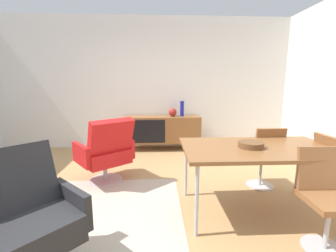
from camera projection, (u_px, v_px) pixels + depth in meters
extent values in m
plane|color=tan|center=(134.00, 205.00, 2.65)|extent=(8.32, 8.32, 0.00)
cube|color=white|center=(144.00, 84.00, 4.94)|extent=(6.80, 0.12, 2.80)
cube|color=brown|center=(162.00, 129.00, 4.84)|extent=(1.60, 0.44, 0.56)
cube|color=black|center=(148.00, 132.00, 4.61)|extent=(0.70, 0.01, 0.48)
cylinder|color=brown|center=(127.00, 148.00, 4.71)|extent=(0.03, 0.03, 0.16)
cylinder|color=brown|center=(198.00, 147.00, 4.78)|extent=(0.03, 0.03, 0.16)
cylinder|color=brown|center=(129.00, 144.00, 5.04)|extent=(0.03, 0.03, 0.16)
cylinder|color=brown|center=(195.00, 143.00, 5.11)|extent=(0.03, 0.03, 0.16)
cylinder|color=navy|center=(182.00, 109.00, 4.78)|extent=(0.08, 0.08, 0.32)
ellipsoid|color=maroon|center=(173.00, 112.00, 4.79)|extent=(0.17, 0.17, 0.17)
cube|color=brown|center=(258.00, 148.00, 2.40)|extent=(1.60, 0.90, 0.04)
cylinder|color=#B7B7BC|center=(197.00, 201.00, 2.05)|extent=(0.04, 0.04, 0.70)
cylinder|color=#B7B7BC|center=(186.00, 169.00, 2.81)|extent=(0.04, 0.04, 0.70)
cylinder|color=#B7B7BC|center=(298.00, 167.00, 2.88)|extent=(0.04, 0.04, 0.70)
cylinder|color=brown|center=(251.00, 145.00, 2.36)|extent=(0.26, 0.26, 0.06)
cube|color=brown|center=(331.00, 201.00, 1.86)|extent=(0.41, 0.41, 0.05)
cube|color=brown|center=(319.00, 168.00, 1.99)|extent=(0.38, 0.10, 0.38)
cylinder|color=#B7B7BC|center=(327.00, 227.00, 1.90)|extent=(0.04, 0.04, 0.42)
cylinder|color=#B7B7BC|center=(324.00, 249.00, 1.94)|extent=(0.36, 0.36, 0.01)
cube|color=brown|center=(328.00, 153.00, 2.44)|extent=(0.09, 0.38, 0.38)
cylinder|color=#B7B7BC|center=(335.00, 208.00, 2.57)|extent=(0.36, 0.36, 0.01)
cube|color=brown|center=(262.00, 155.00, 3.07)|extent=(0.40, 0.40, 0.05)
cube|color=brown|center=(270.00, 143.00, 2.86)|extent=(0.38, 0.09, 0.38)
cylinder|color=#B7B7BC|center=(261.00, 171.00, 3.12)|extent=(0.04, 0.04, 0.42)
cylinder|color=#B7B7BC|center=(260.00, 185.00, 3.15)|extent=(0.36, 0.36, 0.01)
cube|color=red|center=(104.00, 156.00, 3.25)|extent=(0.82, 0.81, 0.20)
cube|color=red|center=(111.00, 138.00, 3.02)|extent=(0.64, 0.58, 0.51)
cube|color=red|center=(124.00, 146.00, 3.45)|extent=(0.36, 0.43, 0.28)
cube|color=red|center=(81.00, 155.00, 3.03)|extent=(0.36, 0.43, 0.28)
cylinder|color=#B7B7BC|center=(105.00, 171.00, 3.30)|extent=(0.06, 0.06, 0.28)
cylinder|color=#B7B7BC|center=(106.00, 180.00, 3.32)|extent=(0.48, 0.48, 0.02)
cube|color=#262628|center=(27.00, 232.00, 1.57)|extent=(0.82, 0.82, 0.20)
cube|color=#262628|center=(11.00, 181.00, 1.67)|extent=(0.61, 0.62, 0.51)
cube|color=#262628|center=(72.00, 203.00, 1.80)|extent=(0.41, 0.39, 0.28)
cylinder|color=white|center=(28.00, 159.00, 2.71)|extent=(0.44, 0.44, 0.02)
cylinder|color=white|center=(30.00, 179.00, 2.75)|extent=(0.05, 0.05, 0.50)
cone|color=white|center=(32.00, 198.00, 2.80)|extent=(0.32, 0.32, 0.02)
cylinder|color=#262628|center=(27.00, 156.00, 2.70)|extent=(0.20, 0.20, 0.05)
sphere|color=orange|center=(31.00, 152.00, 2.70)|extent=(0.07, 0.07, 0.07)
sphere|color=orange|center=(26.00, 152.00, 2.72)|extent=(0.07, 0.07, 0.07)
sphere|color=orange|center=(24.00, 154.00, 2.65)|extent=(0.07, 0.07, 0.07)
cube|color=#B7AD99|center=(82.00, 213.00, 2.48)|extent=(2.20, 1.70, 0.01)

